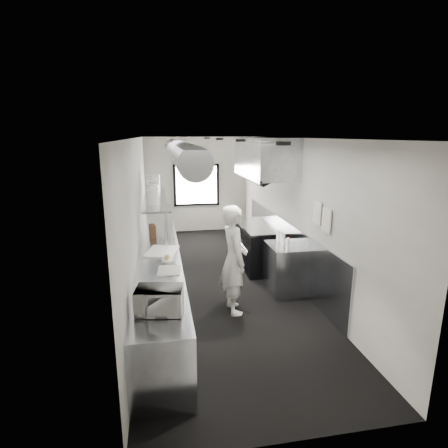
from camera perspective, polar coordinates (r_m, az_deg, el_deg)
name	(u,v)px	position (r m, az deg, el deg)	size (l,w,h in m)	color
floor	(218,281)	(7.36, -0.88, -8.94)	(3.00, 8.00, 0.01)	black
ceiling	(218,138)	(6.78, -0.97, 13.42)	(3.00, 8.00, 0.01)	white
wall_back	(196,185)	(10.85, -4.38, 6.16)	(3.00, 0.02, 2.80)	#B0ADA6
wall_front	(294,309)	(3.25, 10.94, -13.02)	(3.00, 0.02, 2.80)	#B0ADA6
wall_left	(138,216)	(6.86, -13.38, 1.26)	(0.02, 8.00, 2.80)	#B0ADA6
wall_right	(292,210)	(7.32, 10.75, 2.19)	(0.02, 8.00, 2.80)	#B0ADA6
wall_cladding	(285,246)	(7.80, 9.55, -3.49)	(0.03, 5.50, 1.10)	#979DA5
hvac_duct	(179,151)	(7.11, -7.18, 11.33)	(0.40, 0.40, 6.40)	gray
service_window	(197,185)	(10.81, -4.36, 6.13)	(1.36, 0.05, 1.25)	silver
exhaust_hood	(264,158)	(7.72, 6.37, 10.36)	(0.81, 2.20, 0.88)	#979DA5
prep_counter	(160,273)	(6.64, -10.09, -7.56)	(0.70, 6.00, 0.90)	#979DA5
pass_shelf	(155,199)	(7.80, -10.82, 3.91)	(0.45, 3.00, 0.68)	#979DA5
range	(259,246)	(8.06, 5.61, -3.40)	(0.88, 1.60, 0.94)	black
bottle_station	(286,268)	(6.84, 9.71, -6.92)	(0.65, 0.80, 0.90)	#979DA5
far_work_table	(159,224)	(10.18, -10.26, 0.01)	(0.70, 1.20, 0.90)	#979DA5
notice_sheet_a	(317,213)	(6.19, 14.50, 1.74)	(0.02, 0.28, 0.38)	white
notice_sheet_b	(326,220)	(5.89, 15.87, 0.55)	(0.02, 0.28, 0.38)	white
line_cook	(234,260)	(5.87, 1.56, -5.63)	(0.65, 0.43, 1.79)	white
microwave	(159,300)	(4.22, -10.17, -11.75)	(0.48, 0.37, 0.29)	silver
deli_tub_a	(147,298)	(4.52, -12.12, -11.33)	(0.16, 0.16, 0.11)	#A7B2A4
deli_tub_b	(148,287)	(4.83, -11.94, -9.76)	(0.13, 0.13, 0.09)	#A7B2A4
newspaper	(169,271)	(5.45, -8.65, -7.27)	(0.33, 0.42, 0.01)	silver
small_plate	(167,260)	(5.88, -8.95, -5.62)	(0.18, 0.18, 0.01)	white
pastry	(167,257)	(5.87, -8.97, -5.15)	(0.09, 0.09, 0.09)	tan
cutting_board	(162,251)	(6.32, -9.74, -4.25)	(0.48, 0.64, 0.02)	white
knife_block	(153,231)	(7.22, -11.21, -1.08)	(0.10, 0.23, 0.25)	#4C301A
plate_stack_a	(152,197)	(7.00, -11.22, 4.19)	(0.24, 0.24, 0.28)	white
plate_stack_b	(153,192)	(7.58, -11.17, 5.04)	(0.24, 0.24, 0.30)	white
plate_stack_c	(154,188)	(8.04, -10.91, 5.63)	(0.23, 0.23, 0.33)	white
plate_stack_d	(154,184)	(8.42, -11.04, 6.28)	(0.27, 0.27, 0.41)	white
squeeze_bottle_a	(288,245)	(6.41, 10.01, -3.29)	(0.06, 0.06, 0.17)	white
squeeze_bottle_b	(288,243)	(6.51, 10.08, -2.97)	(0.06, 0.06, 0.18)	white
squeeze_bottle_c	(283,240)	(6.68, 9.32, -2.45)	(0.06, 0.06, 0.19)	white
squeeze_bottle_d	(281,237)	(6.83, 9.05, -2.09)	(0.06, 0.06, 0.19)	white
squeeze_bottle_e	(278,236)	(6.90, 8.53, -1.89)	(0.07, 0.07, 0.20)	white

